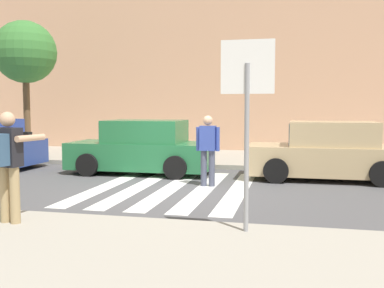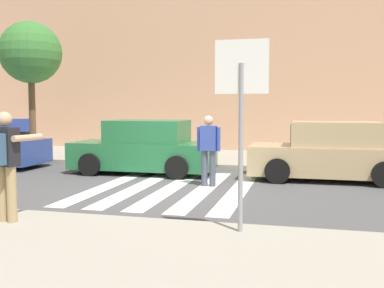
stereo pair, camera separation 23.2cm
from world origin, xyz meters
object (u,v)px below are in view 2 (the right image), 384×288
Objects in this scene: parked_car_green at (144,148)px; street_tree_west at (31,53)px; pedestrian_crossing at (209,147)px; parked_car_tan at (330,153)px; stop_sign at (241,92)px; photographer_with_backpack at (4,157)px.

street_tree_west is at bearing 155.46° from parked_car_green.
pedestrian_crossing is 0.42× the size of parked_car_tan.
stop_sign is at bearing -58.43° from parked_car_green.
stop_sign reaches higher than parked_car_tan.
street_tree_west is (-7.54, 4.09, 2.91)m from pedestrian_crossing.
parked_car_green is (-0.01, 6.30, -0.44)m from photographer_with_backpack.
stop_sign is 0.67× the size of parked_car_green.
photographer_with_backpack is at bearing -129.38° from parked_car_tan.
photographer_with_backpack is 0.42× the size of parked_car_green.
photographer_with_backpack is (-3.63, -0.37, -0.97)m from stop_sign.
stop_sign is 3.77m from photographer_with_backpack.
photographer_with_backpack is at bearing -116.02° from pedestrian_crossing.
parked_car_green is at bearing -24.54° from street_tree_west.
pedestrian_crossing is at bearing -28.48° from street_tree_west.
parked_car_tan is 0.84× the size of street_tree_west.
stop_sign is 6.28m from parked_car_tan.
stop_sign is at bearing -43.06° from street_tree_west.
parked_car_green is 0.84× the size of street_tree_west.
photographer_with_backpack reaches higher than pedestrian_crossing.
pedestrian_crossing is (-1.37, 4.24, -1.17)m from stop_sign.
pedestrian_crossing is 0.35× the size of street_tree_west.
parked_car_tan is at bearing -12.97° from street_tree_west.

